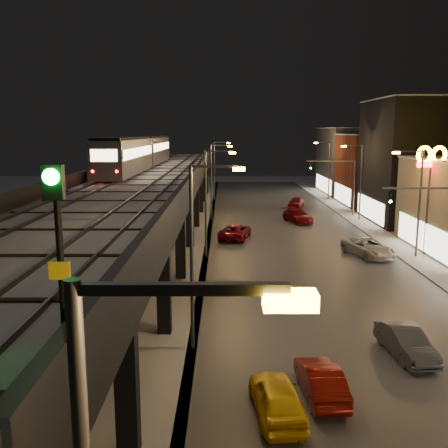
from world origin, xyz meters
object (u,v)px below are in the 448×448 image
object	(u,v)px
car_onc_white	(297,216)
car_near_white	(321,381)
rail_signal	(57,220)
car_onc_dark	(368,248)
car_onc_silver	(406,343)
car_mid_silver	(235,232)
subway_train	(140,152)
car_onc_red	(296,203)
car_taxi	(277,399)

from	to	relation	value
car_onc_white	car_near_white	bearing A→B (deg)	-114.65
rail_signal	car_near_white	xyz separation A→B (m)	(6.78, 9.82, -8.29)
rail_signal	car_onc_dark	world-z (taller)	rail_signal
car_onc_dark	car_onc_silver	bearing A→B (deg)	-119.43
rail_signal	car_onc_dark	bearing A→B (deg)	65.07
car_mid_silver	car_onc_silver	xyz separation A→B (m)	(7.44, -26.20, -0.07)
subway_train	car_onc_white	bearing A→B (deg)	4.95
car_onc_red	subway_train	bearing A→B (deg)	-127.79
car_near_white	car_onc_silver	world-z (taller)	car_onc_silver
car_onc_dark	car_onc_white	bearing A→B (deg)	84.03
rail_signal	car_near_white	distance (m)	14.52
rail_signal	car_onc_white	xyz separation A→B (m)	(11.49, 48.75, -8.21)
car_taxi	car_onc_dark	size ratio (longest dim) A/B	0.79
car_onc_white	car_onc_red	size ratio (longest dim) A/B	1.19
car_near_white	car_mid_silver	xyz separation A→B (m)	(-2.76, 29.79, 0.09)
rail_signal	car_onc_silver	distance (m)	19.48
subway_train	car_onc_silver	world-z (taller)	subway_train
car_onc_white	car_onc_red	bearing A→B (deg)	65.13
car_onc_dark	car_mid_silver	bearing A→B (deg)	128.90
rail_signal	car_onc_red	world-z (taller)	rail_signal
subway_train	rail_signal	xyz separation A→B (m)	(6.40, -47.20, 0.66)
car_onc_dark	rail_signal	bearing A→B (deg)	-133.52
car_taxi	car_onc_red	size ratio (longest dim) A/B	0.99
car_taxi	car_onc_dark	bearing A→B (deg)	-118.15
car_onc_silver	car_onc_red	size ratio (longest dim) A/B	0.97
car_near_white	car_onc_red	bearing A→B (deg)	-100.50
subway_train	car_onc_dark	distance (m)	27.11
rail_signal	car_onc_dark	xyz separation A→B (m)	(15.12, 32.53, -8.21)
car_onc_silver	car_onc_dark	xyz separation A→B (m)	(3.66, 19.13, 0.06)
rail_signal	car_mid_silver	size ratio (longest dim) A/B	0.60
rail_signal	car_mid_silver	xyz separation A→B (m)	(4.02, 39.61, -8.20)
subway_train	car_taxi	xyz separation A→B (m)	(11.29, -38.79, -7.57)
car_onc_silver	car_onc_white	bearing A→B (deg)	83.42
car_taxi	subway_train	bearing A→B (deg)	-78.94
car_near_white	car_onc_red	size ratio (longest dim) A/B	0.94
rail_signal	car_taxi	size ratio (longest dim) A/B	0.78
car_onc_silver	car_onc_red	world-z (taller)	car_onc_red
car_near_white	car_onc_silver	size ratio (longest dim) A/B	0.97
car_near_white	car_onc_white	distance (m)	39.21
car_onc_silver	subway_train	bearing A→B (deg)	111.33
subway_train	car_onc_white	size ratio (longest dim) A/B	6.66
subway_train	car_mid_silver	world-z (taller)	subway_train
car_onc_white	car_onc_red	xyz separation A→B (m)	(1.43, 11.42, -0.01)
subway_train	rail_signal	size ratio (longest dim) A/B	10.31
subway_train	car_near_white	size ratio (longest dim) A/B	8.39
subway_train	car_onc_red	bearing A→B (deg)	33.88
rail_signal	car_near_white	world-z (taller)	rail_signal
car_near_white	car_onc_red	world-z (taller)	car_onc_red
car_mid_silver	rail_signal	bearing A→B (deg)	97.36
car_near_white	car_onc_dark	xyz separation A→B (m)	(8.35, 22.72, 0.08)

